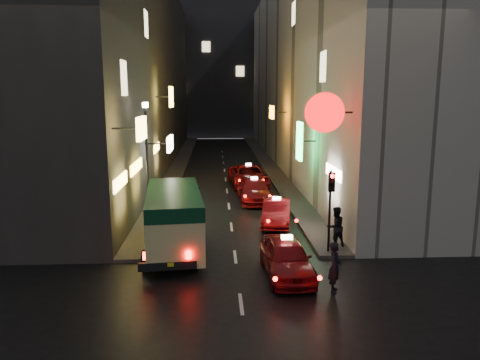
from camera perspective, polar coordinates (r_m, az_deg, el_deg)
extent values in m
cube|color=#363331|center=(44.96, -12.59, 13.10)|extent=(6.00, 52.00, 18.00)
cube|color=#FFCD59|center=(19.61, -11.92, 6.18)|extent=(0.18, 1.70, 0.95)
cube|color=white|center=(28.32, -8.53, 4.42)|extent=(0.18, 2.30, 0.88)
cube|color=yellow|center=(34.11, -8.39, 9.99)|extent=(0.18, 1.49, 1.45)
cube|color=#FFCD59|center=(21.16, -14.40, -0.19)|extent=(0.10, 2.78, 0.55)
cube|color=yellow|center=(25.25, -12.55, 1.60)|extent=(0.10, 3.34, 0.55)
cube|color=#FFCD59|center=(33.75, -10.17, 3.90)|extent=(0.10, 2.74, 0.55)
cube|color=#FFE5B2|center=(22.72, -13.99, 11.96)|extent=(0.06, 1.30, 1.60)
cube|color=#FFE5B2|center=(30.89, -11.39, 18.14)|extent=(0.06, 1.30, 1.60)
cube|color=#ACA79E|center=(45.24, 8.40, 13.22)|extent=(6.00, 52.00, 18.00)
cylinder|color=#F20A0A|center=(20.15, 10.28, 8.10)|extent=(1.68, 0.18, 1.68)
cube|color=#30F361|center=(27.27, 7.26, 4.72)|extent=(0.18, 1.18, 2.21)
cube|color=orange|center=(37.90, 3.88, 8.26)|extent=(0.18, 1.81, 1.02)
cube|color=white|center=(23.31, 11.35, 0.92)|extent=(0.10, 2.78, 0.55)
cube|color=#FFE5B2|center=(26.01, 10.09, 13.44)|extent=(0.06, 1.30, 1.60)
cube|color=#FFE5B2|center=(36.24, 6.56, 19.52)|extent=(0.06, 1.30, 1.60)
cube|color=#313135|center=(76.44, -2.51, 13.70)|extent=(30.00, 10.00, 22.00)
cube|color=#43413E|center=(44.97, -7.42, 1.85)|extent=(1.50, 52.00, 0.15)
cube|color=#43413E|center=(45.12, 3.42, 1.95)|extent=(1.50, 52.00, 0.15)
cube|color=#E1E08C|center=(20.34, -8.05, -4.58)|extent=(2.82, 6.46, 2.30)
cube|color=#0B3B21|center=(20.13, -8.12, -2.14)|extent=(2.84, 6.49, 0.58)
cube|color=black|center=(20.58, -7.99, -3.74)|extent=(2.60, 3.97, 0.52)
cube|color=black|center=(17.72, -8.83, -10.30)|extent=(2.16, 0.40, 0.31)
cube|color=#FF0A05|center=(17.61, -11.46, -9.07)|extent=(0.19, 0.06, 0.29)
cube|color=#FF0A05|center=(17.45, -6.30, -9.11)|extent=(0.19, 0.06, 0.29)
cylinder|color=black|center=(22.68, -10.02, -6.07)|extent=(0.23, 0.79, 0.79)
cylinder|color=black|center=(18.71, -5.46, -9.58)|extent=(0.23, 0.79, 0.79)
imported|color=maroon|center=(17.93, 5.70, -9.03)|extent=(2.34, 5.29, 1.66)
cube|color=white|center=(17.64, 5.76, -6.22)|extent=(0.43, 0.20, 0.16)
sphere|color=#FF0A05|center=(15.63, 4.32, -11.94)|extent=(0.16, 0.16, 0.16)
sphere|color=#FF0A05|center=(15.88, 9.69, -11.70)|extent=(0.16, 0.16, 0.16)
imported|color=maroon|center=(24.68, 4.46, -3.67)|extent=(2.73, 5.08, 1.54)
cube|color=white|center=(24.48, 4.49, -1.73)|extent=(0.44, 0.25, 0.16)
sphere|color=#FF0A05|center=(22.48, 3.46, -5.02)|extent=(0.16, 0.16, 0.16)
sphere|color=#FF0A05|center=(22.68, 6.89, -4.95)|extent=(0.16, 0.16, 0.16)
imported|color=maroon|center=(29.83, 1.75, -1.04)|extent=(2.32, 5.27, 1.65)
cube|color=white|center=(29.66, 1.76, 0.70)|extent=(0.43, 0.20, 0.16)
sphere|color=#FF0A05|center=(27.47, 0.63, -1.99)|extent=(0.16, 0.16, 0.16)
sphere|color=#FF0A05|center=(27.60, 3.67, -1.96)|extent=(0.16, 0.16, 0.16)
imported|color=maroon|center=(34.51, 1.05, 0.70)|extent=(2.77, 5.89, 1.82)
cube|color=white|center=(34.36, 1.05, 2.35)|extent=(0.43, 0.21, 0.16)
sphere|color=#FF0A05|center=(31.90, -0.07, -0.06)|extent=(0.16, 0.16, 0.16)
sphere|color=#FF0A05|center=(32.03, 2.82, -0.03)|extent=(0.16, 0.16, 0.16)
imported|color=black|center=(16.75, 11.49, -9.97)|extent=(0.60, 0.76, 2.03)
imported|color=black|center=(21.00, 11.57, -5.29)|extent=(0.89, 0.72, 2.04)
cylinder|color=black|center=(20.14, 10.86, -3.79)|extent=(0.10, 0.10, 3.50)
cube|color=black|center=(19.69, 11.11, -0.25)|extent=(0.26, 0.18, 0.80)
sphere|color=#FF0A05|center=(19.53, 11.22, 0.47)|extent=(0.18, 0.18, 0.18)
sphere|color=black|center=(19.58, 11.19, -0.31)|extent=(0.17, 0.17, 0.17)
sphere|color=black|center=(19.63, 11.16, -1.08)|extent=(0.17, 0.17, 0.17)
cylinder|color=black|center=(23.86, -11.21, 1.50)|extent=(0.12, 0.12, 6.00)
cylinder|color=#FFE5BF|center=(23.58, -11.48, 8.96)|extent=(0.28, 0.28, 0.25)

